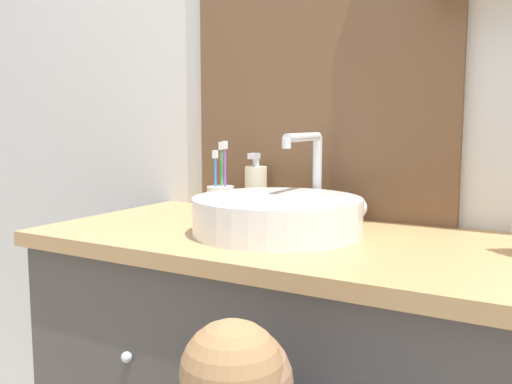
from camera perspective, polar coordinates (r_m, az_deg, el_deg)
name	(u,v)px	position (r m, az deg, el deg)	size (l,w,h in m)	color
wall_back	(363,57)	(1.56, 10.68, 13.09)	(3.20, 0.18, 2.50)	silver
sink_basin	(279,214)	(1.31, 2.32, -2.20)	(0.39, 0.44, 0.23)	white
toothbrush_holder	(221,197)	(1.61, -3.56, -0.50)	(0.08, 0.08, 0.20)	silver
soap_dispenser	(256,189)	(1.59, -0.01, 0.31)	(0.06, 0.06, 0.17)	beige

